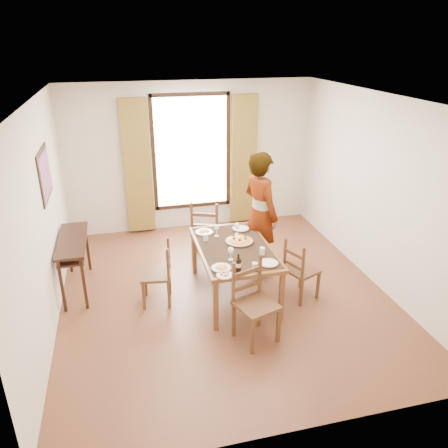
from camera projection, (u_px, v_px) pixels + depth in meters
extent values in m
plane|color=#4F2A18|center=(224.00, 292.00, 6.29)|extent=(5.00, 5.00, 0.00)
cube|color=beige|center=(191.00, 157.00, 7.98)|extent=(4.50, 0.10, 2.70)
cube|color=beige|center=(298.00, 311.00, 3.52)|extent=(4.50, 0.10, 2.70)
cube|color=beige|center=(43.00, 220.00, 5.26)|extent=(0.10, 5.00, 2.70)
cube|color=beige|center=(376.00, 191.00, 6.25)|extent=(0.10, 5.00, 2.70)
cube|color=white|center=(224.00, 97.00, 5.21)|extent=(4.50, 5.00, 0.04)
cube|color=white|center=(191.00, 152.00, 7.91)|extent=(1.30, 0.04, 2.00)
cube|color=olive|center=(138.00, 167.00, 7.72)|extent=(0.48, 0.10, 2.40)
cube|color=olive|center=(244.00, 160.00, 8.15)|extent=(0.48, 0.10, 2.40)
cube|color=black|center=(45.00, 174.00, 5.64)|extent=(0.02, 0.86, 0.66)
cube|color=red|center=(46.00, 174.00, 5.64)|extent=(0.01, 0.76, 0.56)
cube|color=black|center=(72.00, 240.00, 6.07)|extent=(0.38, 1.20, 0.04)
cube|color=black|center=(73.00, 248.00, 6.11)|extent=(0.34, 1.10, 0.03)
cube|color=black|center=(62.00, 286.00, 5.70)|extent=(0.04, 0.04, 0.76)
cube|color=black|center=(69.00, 250.00, 6.68)|extent=(0.04, 0.04, 0.76)
cube|color=black|center=(84.00, 284.00, 5.77)|extent=(0.04, 0.04, 0.76)
cube|color=black|center=(88.00, 248.00, 6.75)|extent=(0.04, 0.04, 0.76)
cube|color=brown|center=(234.00, 249.00, 5.95)|extent=(0.98, 1.59, 0.05)
cube|color=black|center=(234.00, 247.00, 5.94)|extent=(0.90, 1.46, 0.01)
cube|color=brown|center=(216.00, 306.00, 5.35)|extent=(0.06, 0.06, 0.70)
cube|color=brown|center=(194.00, 253.00, 6.66)|extent=(0.06, 0.06, 0.70)
cube|color=brown|center=(281.00, 296.00, 5.54)|extent=(0.06, 0.06, 0.70)
cube|color=brown|center=(248.00, 247.00, 6.85)|extent=(0.06, 0.06, 0.70)
cube|color=#52361B|center=(156.00, 275.00, 5.90)|extent=(0.45, 0.45, 0.04)
cube|color=#52361B|center=(146.00, 282.00, 6.13)|extent=(0.04, 0.04, 0.42)
cube|color=#52361B|center=(170.00, 281.00, 6.15)|extent=(0.04, 0.04, 0.42)
cube|color=#52361B|center=(143.00, 295.00, 5.82)|extent=(0.04, 0.04, 0.42)
cube|color=#52361B|center=(169.00, 294.00, 5.85)|extent=(0.04, 0.04, 0.42)
cube|color=#52361B|center=(169.00, 253.00, 5.98)|extent=(0.03, 0.03, 0.47)
cube|color=#52361B|center=(168.00, 265.00, 5.67)|extent=(0.03, 0.03, 0.47)
cube|color=#52361B|center=(169.00, 265.00, 5.86)|extent=(0.08, 0.34, 0.05)
cube|color=#52361B|center=(168.00, 254.00, 5.79)|extent=(0.08, 0.34, 0.05)
cube|color=#52361B|center=(207.00, 231.00, 7.06)|extent=(0.60, 0.60, 0.04)
cube|color=#52361B|center=(221.00, 240.00, 7.31)|extent=(0.04, 0.04, 0.49)
cube|color=#52361B|center=(217.00, 250.00, 6.95)|extent=(0.04, 0.04, 0.49)
cube|color=#52361B|center=(198.00, 239.00, 7.36)|extent=(0.04, 0.04, 0.49)
cube|color=#52361B|center=(193.00, 249.00, 7.01)|extent=(0.04, 0.04, 0.49)
cube|color=#52361B|center=(217.00, 221.00, 6.74)|extent=(0.04, 0.04, 0.55)
cube|color=#52361B|center=(192.00, 219.00, 6.79)|extent=(0.04, 0.04, 0.55)
cube|color=#52361B|center=(204.00, 227.00, 6.81)|extent=(0.38, 0.17, 0.05)
cube|color=#52361B|center=(204.00, 215.00, 6.73)|extent=(0.38, 0.17, 0.05)
cube|color=#52361B|center=(256.00, 305.00, 5.13)|extent=(0.57, 0.57, 0.04)
cube|color=#52361B|center=(252.00, 336.00, 4.98)|extent=(0.04, 0.04, 0.48)
cube|color=#52361B|center=(234.00, 319.00, 5.28)|extent=(0.04, 0.04, 0.48)
cube|color=#52361B|center=(278.00, 325.00, 5.17)|extent=(0.04, 0.04, 0.48)
cube|color=#52361B|center=(259.00, 309.00, 5.47)|extent=(0.04, 0.04, 0.48)
cube|color=#52361B|center=(234.00, 283.00, 5.09)|extent=(0.04, 0.04, 0.53)
cube|color=#52361B|center=(260.00, 274.00, 5.28)|extent=(0.04, 0.04, 0.53)
cube|color=#52361B|center=(247.00, 286.00, 5.22)|extent=(0.37, 0.15, 0.05)
cube|color=#52361B|center=(247.00, 272.00, 5.15)|extent=(0.37, 0.15, 0.05)
cube|color=#52361B|center=(302.00, 270.00, 6.02)|extent=(0.51, 0.51, 0.04)
cube|color=#52361B|center=(318.00, 285.00, 6.07)|extent=(0.04, 0.04, 0.42)
cube|color=#52361B|center=(301.00, 293.00, 5.88)|extent=(0.04, 0.04, 0.42)
cube|color=#52361B|center=(300.00, 275.00, 6.31)|extent=(0.04, 0.04, 0.42)
cube|color=#52361B|center=(284.00, 282.00, 6.13)|extent=(0.04, 0.04, 0.42)
cube|color=#52361B|center=(303.00, 264.00, 5.70)|extent=(0.03, 0.03, 0.47)
cube|color=#52361B|center=(285.00, 254.00, 5.95)|extent=(0.03, 0.03, 0.47)
cube|color=#52361B|center=(293.00, 265.00, 5.86)|extent=(0.15, 0.32, 0.05)
cube|color=#52361B|center=(294.00, 254.00, 5.79)|extent=(0.15, 0.32, 0.05)
imported|color=#92939A|center=(260.00, 214.00, 6.50)|extent=(0.98, 0.89, 1.90)
cylinder|color=silver|center=(262.00, 251.00, 5.70)|extent=(0.07, 0.07, 0.10)
cylinder|color=silver|center=(206.00, 237.00, 6.10)|extent=(0.07, 0.07, 0.10)
cylinder|color=silver|center=(255.00, 267.00, 5.32)|extent=(0.07, 0.07, 0.10)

